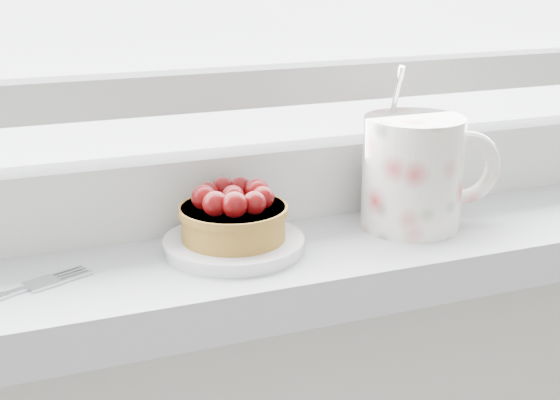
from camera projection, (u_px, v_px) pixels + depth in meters
saucer at (234, 245)px, 0.68m from camera, size 0.12×0.12×0.01m
raspberry_tart at (233, 214)px, 0.67m from camera, size 0.10×0.10×0.05m
floral_mug at (416, 170)px, 0.73m from camera, size 0.14×0.11×0.15m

